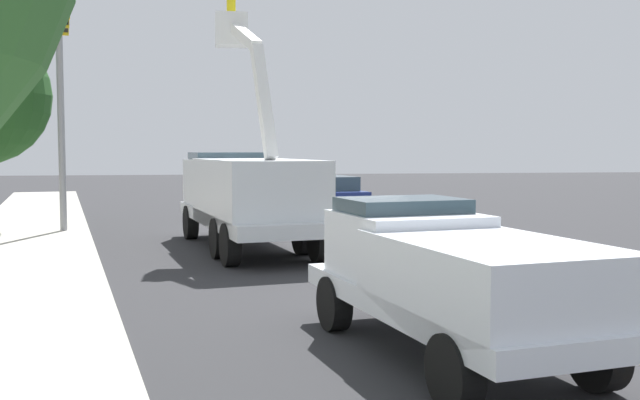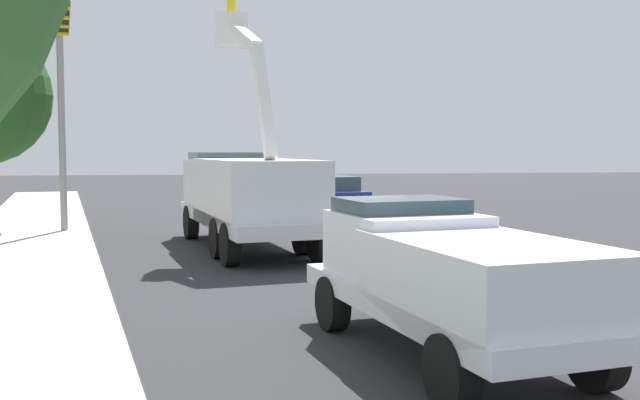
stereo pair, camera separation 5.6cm
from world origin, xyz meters
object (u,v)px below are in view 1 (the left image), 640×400
at_px(service_pickup_truck, 449,275).
at_px(utility_bucket_truck, 246,191).
at_px(traffic_cone_mid_front, 391,257).
at_px(passing_minivan, 327,193).
at_px(traffic_signal_mast, 60,46).
at_px(traffic_cone_mid_rear, 271,218).

bearing_deg(service_pickup_truck, utility_bucket_truck, 10.59).
xyz_separation_m(service_pickup_truck, traffic_cone_mid_front, (6.40, -0.85, -0.71)).
bearing_deg(service_pickup_truck, traffic_cone_mid_front, -7.56).
xyz_separation_m(utility_bucket_truck, passing_minivan, (9.09, -3.79, -0.64)).
bearing_deg(utility_bucket_truck, traffic_signal_mast, 67.87).
xyz_separation_m(traffic_cone_mid_rear, traffic_signal_mast, (-2.51, 6.42, 5.41)).
bearing_deg(passing_minivan, service_pickup_truck, 175.25).
relative_size(passing_minivan, traffic_signal_mast, 0.64).
xyz_separation_m(service_pickup_truck, traffic_cone_mid_rear, (15.92, 0.99, -0.72)).
distance_m(utility_bucket_truck, traffic_cone_mid_rear, 4.95).
height_order(passing_minivan, traffic_cone_mid_front, passing_minivan).
relative_size(service_pickup_truck, traffic_cone_mid_front, 7.10).
xyz_separation_m(passing_minivan, traffic_cone_mid_rear, (-4.43, 2.68, -0.57)).
bearing_deg(traffic_cone_mid_rear, traffic_cone_mid_front, -169.08).
xyz_separation_m(service_pickup_truck, passing_minivan, (20.35, -1.69, -0.15)).
height_order(utility_bucket_truck, traffic_signal_mast, traffic_signal_mast).
distance_m(utility_bucket_truck, service_pickup_truck, 11.46).
bearing_deg(traffic_cone_mid_rear, service_pickup_truck, -176.45).
xyz_separation_m(passing_minivan, traffic_cone_mid_front, (-13.95, 0.84, -0.56)).
height_order(service_pickup_truck, passing_minivan, service_pickup_truck).
distance_m(service_pickup_truck, traffic_cone_mid_front, 6.49).
height_order(service_pickup_truck, traffic_cone_mid_front, service_pickup_truck).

